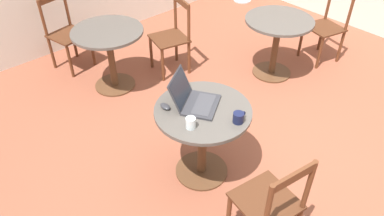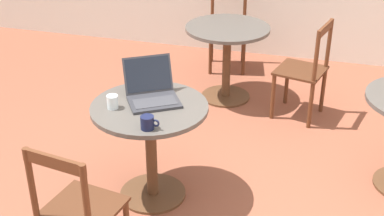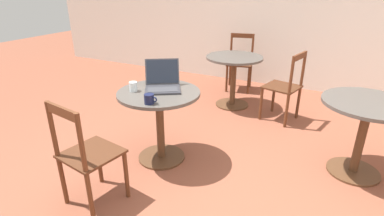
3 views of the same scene
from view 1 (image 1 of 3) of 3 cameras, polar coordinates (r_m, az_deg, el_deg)
name	(u,v)px [view 1 (image 1 of 3)]	position (r m, az deg, el deg)	size (l,w,h in m)	color
ground_plane	(263,166)	(3.52, 10.75, -8.70)	(16.00, 16.00, 0.00)	brown
cafe_table_near	(203,127)	(3.05, 1.62, -2.85)	(0.78, 0.78, 0.72)	#51331E
cafe_table_mid	(277,34)	(4.49, 12.88, 10.98)	(0.78, 0.78, 0.72)	#51331E
cafe_table_far	(109,45)	(4.24, -12.49, 9.31)	(0.78, 0.78, 0.72)	#51331E
chair_near_front	(270,205)	(2.69, 11.82, -14.23)	(0.46, 0.46, 0.89)	#562D19
chair_mid_right	(327,27)	(5.04, 19.88, 11.58)	(0.48, 0.48, 0.89)	#562D19
chair_far_right	(172,37)	(4.51, -3.01, 10.71)	(0.48, 0.48, 0.89)	#562D19
chair_far_back	(66,34)	(4.83, -18.64, 10.70)	(0.47, 0.47, 0.89)	#562D19
laptop	(194,100)	(2.94, 0.38, 1.30)	(0.46, 0.47, 0.25)	#2D2D33
mouse	(165,106)	(2.94, -4.09, 0.25)	(0.06, 0.10, 0.03)	#2D2D33
mug	(239,117)	(2.81, 7.11, -1.44)	(0.12, 0.08, 0.08)	#141938
drinking_glass	(191,123)	(2.73, -0.21, -2.29)	(0.07, 0.07, 0.09)	silver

